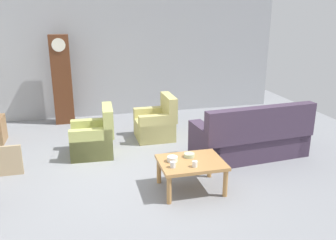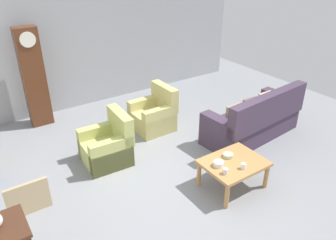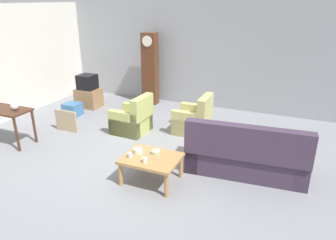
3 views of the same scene
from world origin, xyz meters
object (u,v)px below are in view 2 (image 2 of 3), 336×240
at_px(couch_floral, 254,121).
at_px(armchair_olive_far, 154,115).
at_px(coffee_table_wood, 234,165).
at_px(cup_white_porcelain, 243,166).
at_px(bowl_white_stacked, 219,164).
at_px(grandfather_clock, 34,78).
at_px(framed_picture_leaning, 28,198).
at_px(armchair_olive_near, 108,147).
at_px(cup_blue_rimmed, 225,171).
at_px(bowl_shallow_green, 228,155).

bearing_deg(couch_floral, armchair_olive_far, 136.11).
relative_size(coffee_table_wood, cup_white_porcelain, 10.74).
bearing_deg(couch_floral, bowl_white_stacked, -153.43).
bearing_deg(grandfather_clock, armchair_olive_far, -39.59).
bearing_deg(framed_picture_leaning, coffee_table_wood, -22.66).
bearing_deg(cup_white_porcelain, armchair_olive_near, 124.20).
bearing_deg(framed_picture_leaning, cup_blue_rimmed, -27.98).
relative_size(grandfather_clock, cup_white_porcelain, 23.38).
bearing_deg(cup_blue_rimmed, grandfather_clock, 111.65).
xyz_separation_m(framed_picture_leaning, bowl_white_stacked, (2.57, -1.14, 0.25)).
bearing_deg(cup_white_porcelain, bowl_shallow_green, 85.47).
height_order(coffee_table_wood, bowl_white_stacked, bowl_white_stacked).
distance_m(framed_picture_leaning, cup_blue_rimmed, 2.87).
bearing_deg(cup_white_porcelain, grandfather_clock, 115.03).
bearing_deg(cup_blue_rimmed, couch_floral, 31.00).
distance_m(grandfather_clock, bowl_shallow_green, 4.27).
height_order(grandfather_clock, cup_white_porcelain, grandfather_clock).
bearing_deg(armchair_olive_far, grandfather_clock, 140.41).
xyz_separation_m(couch_floral, bowl_white_stacked, (-1.73, -0.86, 0.15)).
bearing_deg(cup_blue_rimmed, coffee_table_wood, 24.90).
relative_size(armchair_olive_near, coffee_table_wood, 0.96).
distance_m(grandfather_clock, cup_blue_rimmed, 4.40).
height_order(armchair_olive_near, bowl_shallow_green, armchair_olive_near).
relative_size(cup_blue_rimmed, bowl_shallow_green, 0.54).
bearing_deg(couch_floral, cup_blue_rimmed, -149.00).
relative_size(grandfather_clock, bowl_shallow_green, 12.91).
height_order(armchair_olive_far, cup_white_porcelain, armchair_olive_far).
bearing_deg(bowl_shallow_green, cup_blue_rimmed, -138.46).
relative_size(coffee_table_wood, cup_blue_rimmed, 11.02).
height_order(grandfather_clock, framed_picture_leaning, grandfather_clock).
xyz_separation_m(armchair_olive_far, cup_blue_rimmed, (-0.30, -2.48, 0.21)).
bearing_deg(framed_picture_leaning, bowl_white_stacked, -23.89).
bearing_deg(bowl_white_stacked, armchair_olive_near, 122.12).
bearing_deg(bowl_white_stacked, cup_white_porcelain, -44.51).
distance_m(framed_picture_leaning, bowl_shallow_green, 3.05).
distance_m(cup_white_porcelain, bowl_white_stacked, 0.37).
bearing_deg(cup_white_porcelain, cup_blue_rimmed, 169.37).
bearing_deg(bowl_shallow_green, coffee_table_wood, -95.68).
height_order(couch_floral, armchair_olive_near, couch_floral).
bearing_deg(bowl_shallow_green, armchair_olive_near, 130.36).
bearing_deg(grandfather_clock, bowl_shallow_green, -62.56).
bearing_deg(bowl_white_stacked, grandfather_clock, 113.26).
distance_m(armchair_olive_far, bowl_white_stacked, 2.30).
distance_m(cup_white_porcelain, cup_blue_rimmed, 0.32).
bearing_deg(bowl_shallow_green, couch_floral, 28.06).
bearing_deg(armchair_olive_near, cup_blue_rimmed, -61.77).
relative_size(armchair_olive_near, grandfather_clock, 0.44).
distance_m(armchair_olive_near, cup_white_porcelain, 2.38).
relative_size(armchair_olive_near, cup_blue_rimmed, 10.56).
bearing_deg(armchair_olive_near, bowl_shallow_green, -49.64).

